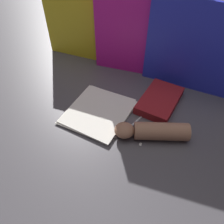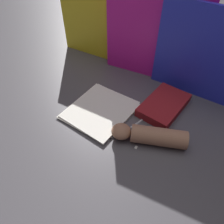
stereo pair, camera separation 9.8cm
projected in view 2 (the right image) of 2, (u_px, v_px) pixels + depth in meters
The scene contains 11 objects.
ground_plane at pixel (108, 118), 1.04m from camera, with size 6.00×6.00×0.00m, color #4C494F.
backdrop_panel_left at pixel (109, 27), 1.26m from camera, with size 0.67×0.10×0.42m.
backdrop_panel_center at pixel (154, 26), 1.08m from camera, with size 0.51×0.11×0.58m.
backdrop_panel_right at pixel (208, 57), 1.00m from camera, with size 0.51×0.05×0.45m.
paper_stack at pixel (100, 110), 1.07m from camera, with size 0.29×0.33×0.02m.
book_closed at pixel (164, 105), 1.07m from camera, with size 0.17×0.27×0.04m.
scissors at pixel (126, 130), 0.98m from camera, with size 0.13×0.16×0.01m.
hand_forearm at pixel (150, 135), 0.92m from camera, with size 0.32×0.21×0.08m.
paper_scrap_near at pixel (136, 147), 0.92m from camera, with size 0.01×0.02×0.00m.
paper_scrap_mid at pixel (112, 135), 0.96m from camera, with size 0.03×0.03×0.00m.
paper_scrap_far at pixel (109, 130), 0.99m from camera, with size 0.02×0.03×0.00m.
Camera 2 is at (0.44, -0.56, 0.76)m, focal length 35.00 mm.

